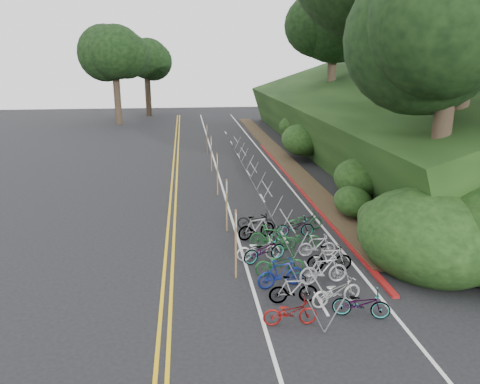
# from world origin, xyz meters

# --- Properties ---
(ground) EXTENTS (120.00, 120.00, 0.00)m
(ground) POSITION_xyz_m (0.00, 0.00, 0.00)
(ground) COLOR black
(ground) RESTS_ON ground
(road_markings) EXTENTS (7.47, 80.00, 0.01)m
(road_markings) POSITION_xyz_m (0.63, 10.10, 0.00)
(road_markings) COLOR gold
(road_markings) RESTS_ON ground
(red_curb) EXTENTS (0.25, 28.00, 0.10)m
(red_curb) POSITION_xyz_m (5.70, 12.00, 0.05)
(red_curb) COLOR maroon
(red_curb) RESTS_ON ground
(embankment) EXTENTS (14.30, 48.14, 9.11)m
(embankment) POSITION_xyz_m (12.96, 19.04, 2.57)
(embankment) COLOR black
(embankment) RESTS_ON ground
(tree_cluster) EXTENTS (32.32, 53.93, 18.15)m
(tree_cluster) POSITION_xyz_m (9.76, 22.04, 11.34)
(tree_cluster) COLOR #2D2319
(tree_cluster) RESTS_ON ground
(bike_rack_front) EXTENTS (1.14, 2.64, 1.16)m
(bike_rack_front) POSITION_xyz_m (2.71, -2.45, 0.83)
(bike_rack_front) COLOR gray
(bike_rack_front) RESTS_ON ground
(bike_racks_rest) EXTENTS (1.14, 23.00, 1.17)m
(bike_racks_rest) POSITION_xyz_m (3.00, 13.00, 0.85)
(bike_racks_rest) COLOR gray
(bike_racks_rest) RESTS_ON ground
(signpost_near) EXTENTS (0.08, 0.40, 2.64)m
(signpost_near) POSITION_xyz_m (0.50, 0.20, 1.50)
(signpost_near) COLOR brown
(signpost_near) RESTS_ON ground
(signposts_rest) EXTENTS (0.08, 18.40, 2.50)m
(signposts_rest) POSITION_xyz_m (0.60, 14.00, 1.43)
(signposts_rest) COLOR brown
(signposts_rest) RESTS_ON ground
(bike_front) EXTENTS (0.72, 1.81, 0.93)m
(bike_front) POSITION_xyz_m (1.55, 1.64, 0.47)
(bike_front) COLOR beige
(bike_front) RESTS_ON ground
(bike_valet) EXTENTS (3.50, 9.85, 1.08)m
(bike_valet) POSITION_xyz_m (2.87, 0.96, 0.49)
(bike_valet) COLOR maroon
(bike_valet) RESTS_ON ground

